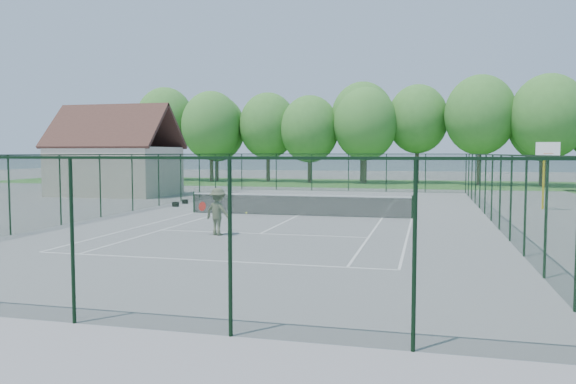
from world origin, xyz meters
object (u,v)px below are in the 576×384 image
object	(u,v)px
tennis_player	(218,212)
tennis_net	(298,204)
basketball_goal	(546,162)
sports_bag_a	(176,204)

from	to	relation	value
tennis_player	tennis_net	bearing A→B (deg)	78.65
tennis_net	basketball_goal	size ratio (longest dim) A/B	3.04
tennis_net	sports_bag_a	size ratio (longest dim) A/B	31.76
basketball_goal	tennis_player	size ratio (longest dim) A/B	1.96
basketball_goal	tennis_player	distance (m)	18.99
basketball_goal	sports_bag_a	distance (m)	20.55
basketball_goal	tennis_player	xyz separation A→B (m)	(-13.75, -12.98, -1.68)
tennis_net	tennis_player	distance (m)	7.26
sports_bag_a	tennis_player	distance (m)	11.76
tennis_net	sports_bag_a	world-z (taller)	tennis_net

